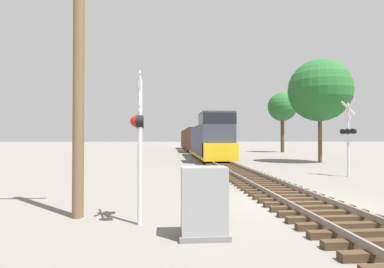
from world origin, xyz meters
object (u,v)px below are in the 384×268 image
relay_cabinet (204,203)px  crossing_signal_near (139,132)px  utility_pole (79,59)px  tree_far_right (320,91)px  freight_train (196,140)px  crossing_signal_far (348,133)px  tree_mid_background (282,107)px

relay_cabinet → crossing_signal_near: bearing=143.6°
crossing_signal_near → utility_pole: size_ratio=0.45×
tree_far_right → freight_train: bearing=114.2°
crossing_signal_far → tree_mid_background: tree_mid_background is taller
freight_train → tree_mid_background: (13.95, -0.04, 5.23)m
crossing_signal_near → freight_train: bearing=168.2°
crossing_signal_far → relay_cabinet: crossing_signal_far is taller
utility_pole → tree_mid_background: size_ratio=0.89×
freight_train → crossing_signal_near: size_ratio=12.14×
tree_mid_background → relay_cabinet: bearing=-113.5°
crossing_signal_near → utility_pole: 2.81m
crossing_signal_near → relay_cabinet: bearing=49.2°
crossing_signal_near → relay_cabinet: 2.47m
utility_pole → crossing_signal_near: bearing=-25.3°
crossing_signal_near → relay_cabinet: crossing_signal_near is taller
freight_train → crossing_signal_near: freight_train is taller
freight_train → utility_pole: utility_pole is taller
crossing_signal_far → tree_mid_background: 31.71m
crossing_signal_near → utility_pole: bearing=-119.8°
crossing_signal_far → freight_train: bearing=-7.0°
freight_train → relay_cabinet: size_ratio=29.90×
relay_cabinet → utility_pole: utility_pole is taller
crossing_signal_far → utility_pole: size_ratio=0.52×
utility_pole → tree_far_right: size_ratio=0.91×
crossing_signal_near → tree_mid_background: size_ratio=0.40×
crossing_signal_near → utility_pole: (-1.74, 0.83, 2.04)m
tree_far_right → relay_cabinet: bearing=-123.5°
crossing_signal_far → utility_pole: bearing=103.6°
crossing_signal_far → relay_cabinet: 13.89m
utility_pole → freight_train: bearing=79.9°
tree_far_right → crossing_signal_near: bearing=-128.1°
tree_mid_background → crossing_signal_far: bearing=-104.7°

